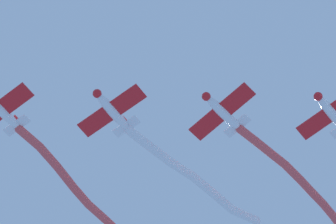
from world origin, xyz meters
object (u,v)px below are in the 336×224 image
object	(u,v)px
airplane_lead	(1,110)
airplane_left_wing	(112,111)
airplane_slot	(331,113)
airplane_right_wing	(222,112)

from	to	relation	value
airplane_lead	airplane_left_wing	xyz separation A→B (m)	(5.49, 9.35, 0.25)
airplane_lead	airplane_slot	xyz separation A→B (m)	(16.47, 28.04, 0.75)
airplane_left_wing	airplane_slot	xyz separation A→B (m)	(10.98, 18.69, 0.50)
airplane_lead	airplane_left_wing	bearing A→B (deg)	128.61
airplane_lead	airplane_left_wing	size ratio (longest dim) A/B	1.00
airplane_left_wing	airplane_right_wing	world-z (taller)	airplane_right_wing
airplane_lead	airplane_slot	world-z (taller)	airplane_slot
airplane_right_wing	airplane_lead	bearing A→B (deg)	-44.70
airplane_right_wing	airplane_slot	size ratio (longest dim) A/B	1.00
airplane_lead	airplane_right_wing	bearing A→B (deg)	128.64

